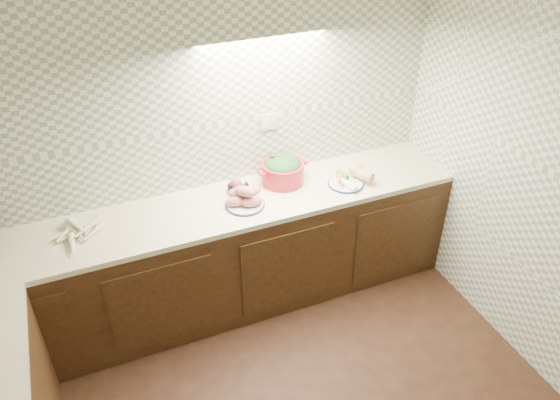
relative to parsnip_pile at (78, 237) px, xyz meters
name	(u,v)px	position (x,y,z in m)	size (l,w,h in m)	color
room	(306,259)	(0.87, -1.48, 0.70)	(3.60, 3.60, 2.60)	black
counter	(144,374)	(0.19, -0.80, -0.48)	(3.60, 3.60, 0.90)	black
parsnip_pile	(78,237)	(0.00, 0.00, 0.00)	(0.38, 0.27, 0.07)	#F0E6BF
sweet_potato_plate	(245,198)	(1.10, -0.03, 0.03)	(0.28, 0.27, 0.16)	#182041
onion_bowl	(238,187)	(1.11, 0.14, 0.02)	(0.15, 0.15, 0.12)	black
dutch_oven	(283,169)	(1.46, 0.15, 0.08)	(0.39, 0.35, 0.22)	#B51D2B
veg_plate	(351,176)	(1.93, -0.04, 0.02)	(0.33, 0.33, 0.12)	#182041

